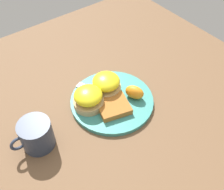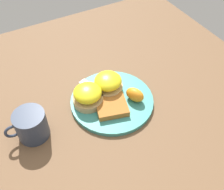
{
  "view_description": "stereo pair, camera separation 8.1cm",
  "coord_description": "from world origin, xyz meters",
  "px_view_note": "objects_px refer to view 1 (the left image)",
  "views": [
    {
      "loc": [
        0.33,
        0.44,
        0.63
      ],
      "look_at": [
        0.0,
        0.0,
        0.03
      ],
      "focal_mm": 42.0,
      "sensor_mm": 36.0,
      "label": 1
    },
    {
      "loc": [
        0.26,
        0.48,
        0.63
      ],
      "look_at": [
        0.0,
        0.0,
        0.03
      ],
      "focal_mm": 42.0,
      "sensor_mm": 36.0,
      "label": 2
    }
  ],
  "objects_px": {
    "sandwich_benedict_left": "(106,84)",
    "hashbrown_patty": "(113,106)",
    "sandwich_benedict_right": "(88,98)",
    "fork": "(99,94)",
    "cup": "(37,136)",
    "orange_wedge": "(135,92)"
  },
  "relations": [
    {
      "from": "sandwich_benedict_left",
      "to": "hashbrown_patty",
      "type": "xyz_separation_m",
      "value": [
        0.03,
        0.07,
        -0.02
      ]
    },
    {
      "from": "sandwich_benedict_right",
      "to": "fork",
      "type": "distance_m",
      "value": 0.06
    },
    {
      "from": "sandwich_benedict_right",
      "to": "fork",
      "type": "height_order",
      "value": "sandwich_benedict_right"
    },
    {
      "from": "cup",
      "to": "orange_wedge",
      "type": "bearing_deg",
      "value": 174.51
    },
    {
      "from": "hashbrown_patty",
      "to": "cup",
      "type": "xyz_separation_m",
      "value": [
        0.24,
        -0.03,
        0.02
      ]
    },
    {
      "from": "orange_wedge",
      "to": "fork",
      "type": "bearing_deg",
      "value": -42.27
    },
    {
      "from": "hashbrown_patty",
      "to": "sandwich_benedict_right",
      "type": "bearing_deg",
      "value": -47.49
    },
    {
      "from": "orange_wedge",
      "to": "hashbrown_patty",
      "type": "bearing_deg",
      "value": -2.33
    },
    {
      "from": "sandwich_benedict_left",
      "to": "fork",
      "type": "xyz_separation_m",
      "value": [
        0.03,
        -0.0,
        -0.03
      ]
    },
    {
      "from": "sandwich_benedict_right",
      "to": "cup",
      "type": "xyz_separation_m",
      "value": [
        0.18,
        0.03,
        -0.0
      ]
    },
    {
      "from": "fork",
      "to": "sandwich_benedict_right",
      "type": "bearing_deg",
      "value": 19.62
    },
    {
      "from": "hashbrown_patty",
      "to": "orange_wedge",
      "type": "xyz_separation_m",
      "value": [
        -0.08,
        0.0,
        0.01
      ]
    },
    {
      "from": "fork",
      "to": "cup",
      "type": "relative_size",
      "value": 1.57
    },
    {
      "from": "orange_wedge",
      "to": "sandwich_benedict_left",
      "type": "bearing_deg",
      "value": -54.1
    },
    {
      "from": "orange_wedge",
      "to": "cup",
      "type": "relative_size",
      "value": 0.51
    },
    {
      "from": "sandwich_benedict_right",
      "to": "orange_wedge",
      "type": "bearing_deg",
      "value": 155.81
    },
    {
      "from": "hashbrown_patty",
      "to": "fork",
      "type": "xyz_separation_m",
      "value": [
        0.0,
        -0.07,
        -0.01
      ]
    },
    {
      "from": "sandwich_benedict_right",
      "to": "cup",
      "type": "bearing_deg",
      "value": 8.96
    },
    {
      "from": "fork",
      "to": "orange_wedge",
      "type": "bearing_deg",
      "value": 137.73
    },
    {
      "from": "sandwich_benedict_left",
      "to": "hashbrown_patty",
      "type": "height_order",
      "value": "sandwich_benedict_left"
    },
    {
      "from": "orange_wedge",
      "to": "fork",
      "type": "distance_m",
      "value": 0.12
    },
    {
      "from": "orange_wedge",
      "to": "sandwich_benedict_right",
      "type": "bearing_deg",
      "value": -24.19
    }
  ]
}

